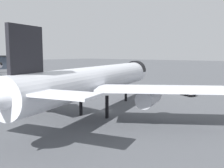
% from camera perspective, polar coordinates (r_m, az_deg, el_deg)
% --- Properties ---
extents(ground, '(900.00, 900.00, 0.00)m').
position_cam_1_polar(ground, '(63.09, -1.59, -6.08)').
color(ground, '#4C4F54').
extents(airliner_near_gate, '(62.87, 56.09, 18.19)m').
position_cam_1_polar(airliner_near_gate, '(58.36, -3.10, 0.84)').
color(airliner_near_gate, silver).
rests_on(airliner_near_gate, ground).
extents(service_truck_front, '(4.65, 5.93, 3.00)m').
position_cam_1_polar(service_truck_front, '(88.51, 16.73, -1.56)').
color(service_truck_front, black).
rests_on(service_truck_front, ground).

